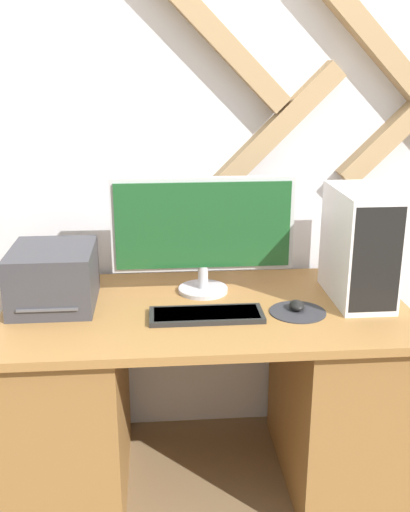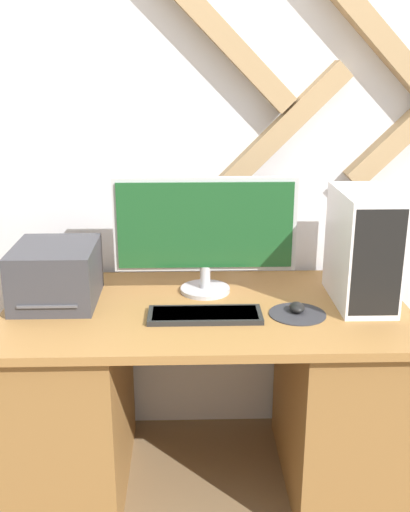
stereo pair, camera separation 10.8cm
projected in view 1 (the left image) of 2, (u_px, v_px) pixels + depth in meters
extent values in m
cube|color=silver|center=(197.00, 122.00, 2.38)|extent=(6.40, 0.05, 2.70)
cube|color=#9E7F56|center=(396.00, 67.00, 2.31)|extent=(0.76, 0.08, 0.76)
cube|color=#9E7F56|center=(216.00, 34.00, 2.22)|extent=(0.57, 0.08, 0.57)
cube|color=#9E7F56|center=(272.00, 133.00, 2.35)|extent=(0.54, 0.08, 0.54)
cube|color=olive|center=(206.00, 310.00, 2.16)|extent=(1.45, 0.76, 0.03)
cube|color=olive|center=(70.00, 406.00, 2.23)|extent=(0.41, 0.70, 0.71)
cube|color=olive|center=(338.00, 394.00, 2.32)|extent=(0.41, 0.70, 0.71)
cylinder|color=#B7B7BC|center=(202.00, 290.00, 2.29)|extent=(0.19, 0.19, 0.02)
cylinder|color=#B7B7BC|center=(202.00, 277.00, 2.28)|extent=(0.04, 0.04, 0.09)
cube|color=#B7B7BC|center=(202.00, 224.00, 2.22)|extent=(0.68, 0.03, 0.36)
cube|color=#194C23|center=(202.00, 226.00, 2.21)|extent=(0.65, 0.01, 0.32)
cube|color=black|center=(206.00, 315.00, 2.06)|extent=(0.39, 0.14, 0.02)
cube|color=#424242|center=(207.00, 314.00, 2.06)|extent=(0.36, 0.12, 0.01)
cylinder|color=#2D2D33|center=(298.00, 312.00, 2.10)|extent=(0.20, 0.20, 0.00)
ellipsoid|color=black|center=(297.00, 305.00, 2.11)|extent=(0.05, 0.07, 0.03)
cube|color=white|center=(359.00, 245.00, 2.17)|extent=(0.19, 0.36, 0.41)
cube|color=black|center=(377.00, 261.00, 2.00)|extent=(0.17, 0.01, 0.37)
cube|color=#38383D|center=(54.00, 277.00, 2.14)|extent=(0.29, 0.33, 0.21)
cube|color=#515156|center=(50.00, 302.00, 2.07)|extent=(0.20, 0.15, 0.01)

